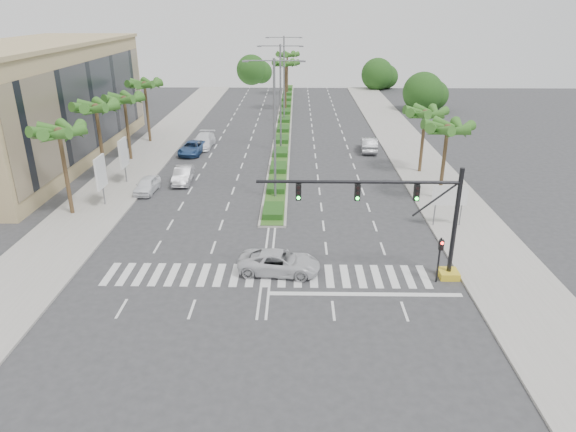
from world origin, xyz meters
The scene contains 28 objects.
ground centered at (0.00, 0.00, 0.00)m, with size 160.00×160.00×0.00m, color #333335.
footpath_right centered at (15.20, 20.00, 0.07)m, with size 6.00×120.00×0.15m, color gray.
footpath_left centered at (-15.20, 20.00, 0.07)m, with size 6.00×120.00×0.15m, color gray.
median centered at (0.00, 45.00, 0.10)m, with size 2.20×75.00×0.20m, color gray.
median_grass centered at (0.00, 45.00, 0.22)m, with size 1.80×75.00×0.04m, color #33591E.
building centered at (-26.00, 26.00, 6.00)m, with size 12.00×36.00×12.00m, color tan.
signal_gantry centered at (9.27, 0.00, 3.46)m, with size 12.60×1.20×7.20m.
pedestrian_signal centered at (10.60, -0.68, 2.04)m, with size 0.28×0.36×3.00m.
direction_sign centered at (13.50, 7.99, 2.45)m, with size 2.70×0.11×3.40m.
billboard_near centered at (-14.50, 12.00, 2.96)m, with size 0.18×2.10×4.35m.
billboard_far centered at (-14.50, 18.00, 2.96)m, with size 0.18×2.10×4.35m.
palm_left_near centered at (-16.50, 10.00, 6.69)m, with size 4.57×4.68×7.55m.
palm_left_mid centered at (-16.50, 18.00, 7.08)m, with size 4.57×4.68×7.95m.
palm_left_far centered at (-16.50, 26.00, 6.50)m, with size 4.57×4.68×7.35m.
palm_left_end centered at (-16.50, 34.00, 6.88)m, with size 4.57×4.68×7.75m.
palm_right_near centered at (14.50, 14.00, 6.20)m, with size 4.57×4.68×7.05m.
palm_right_far centered at (14.50, 22.00, 5.91)m, with size 4.57×4.68×6.75m.
palm_median_a centered at (0.00, 55.00, 7.17)m, with size 4.57×4.68×8.05m.
palm_median_b centered at (0.00, 70.00, 7.17)m, with size 4.57×4.68×8.05m.
streetlight_near centered at (0.00, 14.00, 6.81)m, with size 5.10×0.25×12.00m.
streetlight_mid centered at (0.00, 30.00, 6.81)m, with size 5.10×0.25×12.00m.
streetlight_far centered at (0.00, 46.00, 6.81)m, with size 5.10×0.25×12.00m.
car_parked_a centered at (-11.80, 15.45, 0.70)m, with size 1.65×4.11×1.40m, color white.
car_parked_b centered at (-9.07, 18.33, 0.76)m, with size 1.60×4.59×1.51m, color #AFAEB3.
car_parked_c centered at (-10.16, 28.57, 0.72)m, with size 2.37×5.15×1.43m, color navy.
car_parked_d centered at (-9.37, 31.66, 0.80)m, with size 2.23×5.49×1.59m, color white.
car_crossing centered at (0.81, 0.43, 0.72)m, with size 2.40×5.21×1.45m, color silver.
car_right centered at (10.32, 30.17, 0.83)m, with size 1.75×5.01×1.65m, color #A4A4A9.
Camera 1 is at (1.88, -28.68, 15.93)m, focal length 32.00 mm.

